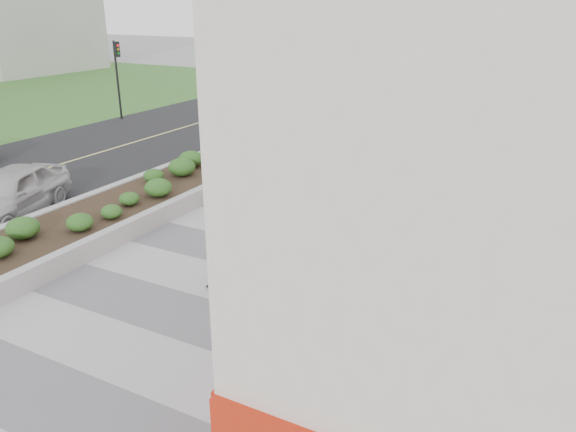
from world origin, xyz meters
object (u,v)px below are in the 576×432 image
at_px(planter, 155,191).
at_px(skateboarder, 219,257).
at_px(traffic_signal_far, 117,68).
at_px(traffic_signal_near, 269,77).
at_px(car_white, 10,193).

relative_size(planter, skateboarder, 13.10).
bearing_deg(planter, skateboarder, -36.14).
bearing_deg(planter, traffic_signal_far, 137.54).
relative_size(traffic_signal_near, traffic_signal_far, 1.00).
height_order(planter, traffic_signal_far, traffic_signal_far).
height_order(traffic_signal_far, skateboarder, traffic_signal_far).
bearing_deg(traffic_signal_far, planter, -42.46).
distance_m(skateboarder, car_white, 8.09).
xyz_separation_m(traffic_signal_far, skateboarder, (15.99, -13.70, -2.06)).
bearing_deg(skateboarder, planter, 155.24).
distance_m(traffic_signal_far, car_white, 15.37).
height_order(planter, traffic_signal_near, traffic_signal_near).
relative_size(skateboarder, car_white, 0.31).
relative_size(planter, traffic_signal_near, 4.29).
xyz_separation_m(planter, skateboarder, (5.07, -3.70, 0.28)).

